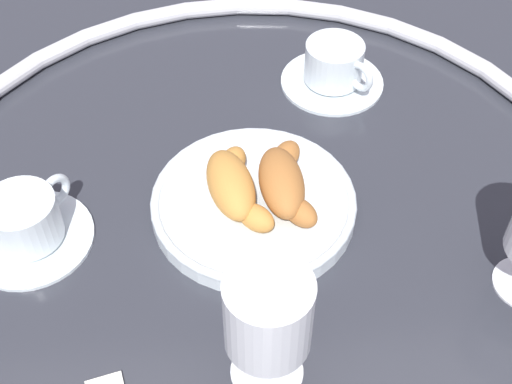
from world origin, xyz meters
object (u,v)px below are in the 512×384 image
at_px(pastry_plate, 256,202).
at_px(coffee_cup_near, 334,68).
at_px(coffee_cup_far, 26,223).
at_px(juice_glass_right, 271,319).
at_px(croissant_small, 284,180).
at_px(croissant_large, 234,187).

xyz_separation_m(pastry_plate, coffee_cup_near, (-0.21, 0.12, 0.01)).
relative_size(coffee_cup_far, juice_glass_right, 0.97).
height_order(croissant_small, juice_glass_right, juice_glass_right).
relative_size(croissant_large, juice_glass_right, 0.96).
xyz_separation_m(coffee_cup_far, juice_glass_right, (0.17, 0.24, 0.07)).
xyz_separation_m(coffee_cup_near, juice_glass_right, (0.41, -0.12, 0.07)).
distance_m(croissant_small, coffee_cup_far, 0.28).
bearing_deg(croissant_small, coffee_cup_far, -83.87).
distance_m(pastry_plate, coffee_cup_near, 0.24).
xyz_separation_m(croissant_large, coffee_cup_far, (0.02, -0.22, -0.02)).
distance_m(croissant_large, coffee_cup_far, 0.22).
height_order(coffee_cup_far, juice_glass_right, juice_glass_right).
relative_size(croissant_large, coffee_cup_far, 0.98).
bearing_deg(croissant_small, pastry_plate, -82.70).
height_order(croissant_small, coffee_cup_near, croissant_small).
height_order(pastry_plate, croissant_small, croissant_small).
relative_size(pastry_plate, coffee_cup_near, 1.67).
relative_size(pastry_plate, juice_glass_right, 1.62).
relative_size(croissant_large, coffee_cup_near, 0.98).
xyz_separation_m(croissant_large, juice_glass_right, (0.20, 0.02, 0.05)).
bearing_deg(croissant_large, juice_glass_right, 6.96).
bearing_deg(juice_glass_right, croissant_large, -173.04).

